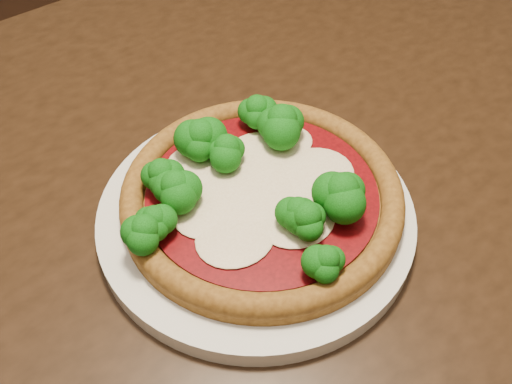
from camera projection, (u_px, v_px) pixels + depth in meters
dining_table at (245, 243)px, 0.62m from camera, size 1.32×0.94×0.75m
plate at (256, 215)px, 0.52m from camera, size 0.29×0.29×0.02m
pizza at (257, 189)px, 0.51m from camera, size 0.26×0.25×0.06m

